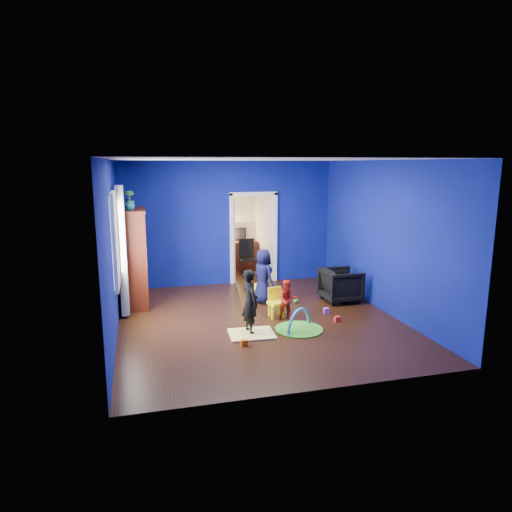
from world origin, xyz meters
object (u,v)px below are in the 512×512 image
object	(u,v)px
vase	(129,205)
study_desk	(240,255)
crt_tv	(134,256)
child_black	(250,302)
child_navy	(263,276)
kid_chair	(277,304)
folding_chair	(248,259)
toddler_red	(288,300)
tv_armoire	(132,258)
hopper_ball	(258,291)
armchair	(341,285)
play_mat	(299,329)

from	to	relation	value
vase	study_desk	bearing A→B (deg)	46.80
crt_tv	study_desk	world-z (taller)	crt_tv
vase	child_black	bearing A→B (deg)	-44.07
child_navy	kid_chair	bearing A→B (deg)	157.62
folding_chair	child_navy	bearing A→B (deg)	-95.77
toddler_red	kid_chair	bearing A→B (deg)	132.81
tv_armoire	hopper_ball	distance (m)	2.67
vase	study_desk	distance (m)	4.44
child_black	child_navy	bearing A→B (deg)	-34.07
armchair	child_black	bearing A→B (deg)	119.16
tv_armoire	study_desk	size ratio (longest dim) A/B	2.23
crt_tv	kid_chair	size ratio (longest dim) A/B	1.40
play_mat	toddler_red	bearing A→B (deg)	92.49
child_navy	play_mat	bearing A→B (deg)	163.54
folding_chair	tv_armoire	bearing A→B (deg)	-148.33
crt_tv	study_desk	xyz separation A→B (m)	(2.77, 2.69, -0.65)
tv_armoire	folding_chair	size ratio (longest dim) A/B	2.13
play_mat	crt_tv	bearing A→B (deg)	140.65
study_desk	child_navy	bearing A→B (deg)	-94.06
armchair	tv_armoire	world-z (taller)	tv_armoire
child_navy	play_mat	world-z (taller)	child_navy
play_mat	study_desk	world-z (taller)	study_desk
child_black	tv_armoire	world-z (taller)	tv_armoire
armchair	study_desk	size ratio (longest dim) A/B	0.86
study_desk	toddler_red	bearing A→B (deg)	-91.06
tv_armoire	kid_chair	world-z (taller)	tv_armoire
child_navy	play_mat	size ratio (longest dim) A/B	1.35
toddler_red	folding_chair	distance (m)	3.41
toddler_red	study_desk	distance (m)	4.37
folding_chair	armchair	bearing A→B (deg)	-61.84
armchair	play_mat	world-z (taller)	armchair
toddler_red	crt_tv	world-z (taller)	crt_tv
armchair	hopper_ball	distance (m)	1.75
child_black	toddler_red	distance (m)	0.97
hopper_ball	toddler_red	bearing A→B (deg)	-81.94
armchair	child_navy	bearing A→B (deg)	78.48
crt_tv	kid_chair	world-z (taller)	crt_tv
toddler_red	kid_chair	world-z (taller)	toddler_red
child_navy	hopper_ball	bearing A→B (deg)	-10.92
child_navy	toddler_red	world-z (taller)	child_navy
kid_chair	study_desk	world-z (taller)	study_desk
crt_tv	hopper_ball	bearing A→B (deg)	-6.36
armchair	crt_tv	size ratio (longest dim) A/B	1.08
vase	folding_chair	size ratio (longest dim) A/B	0.23
toddler_red	crt_tv	size ratio (longest dim) A/B	1.08
vase	crt_tv	size ratio (longest dim) A/B	0.31
play_mat	study_desk	size ratio (longest dim) A/B	0.95
armchair	toddler_red	world-z (taller)	toddler_red
child_black	hopper_ball	world-z (taller)	child_black
study_desk	tv_armoire	bearing A→B (deg)	-136.22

